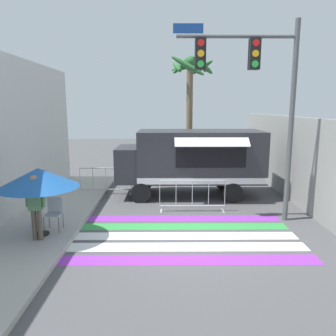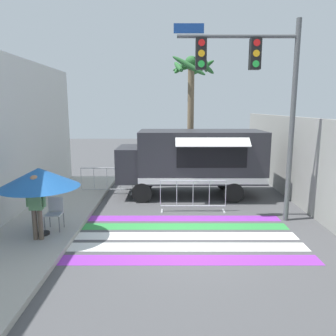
{
  "view_description": "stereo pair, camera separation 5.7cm",
  "coord_description": "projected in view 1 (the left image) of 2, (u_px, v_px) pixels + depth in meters",
  "views": [
    {
      "loc": [
        -0.57,
        -8.62,
        3.66
      ],
      "look_at": [
        -0.48,
        3.02,
        1.5
      ],
      "focal_mm": 35.0,
      "sensor_mm": 36.0,
      "label": 1
    },
    {
      "loc": [
        -0.51,
        -8.62,
        3.66
      ],
      "look_at": [
        -0.48,
        3.02,
        1.5
      ],
      "focal_mm": 35.0,
      "sensor_mm": 36.0,
      "label": 2
    }
  ],
  "objects": [
    {
      "name": "palm_tree",
      "position": [
        190.0,
        90.0,
        15.77
      ],
      "size": [
        2.17,
        2.36,
        6.07
      ],
      "color": "#7A664C",
      "rests_on": "ground_plane"
    },
    {
      "name": "barricade_side",
      "position": [
        106.0,
        181.0,
        13.92
      ],
      "size": [
        2.21,
        0.44,
        1.15
      ],
      "color": "#B7BABF",
      "rests_on": "ground_plane"
    },
    {
      "name": "traffic_signal_pole",
      "position": [
        256.0,
        82.0,
        9.99
      ],
      "size": [
        3.79,
        0.29,
        6.26
      ],
      "color": "#515456",
      "rests_on": "ground_plane"
    },
    {
      "name": "food_truck",
      "position": [
        189.0,
        157.0,
        13.54
      ],
      "size": [
        5.94,
        2.74,
        2.72
      ],
      "color": "#2D2D33",
      "rests_on": "ground_plane"
    },
    {
      "name": "ground_plane",
      "position": [
        186.0,
        240.0,
        9.15
      ],
      "size": [
        60.0,
        60.0,
        0.0
      ],
      "primitive_type": "plane",
      "color": "#4C4C4F"
    },
    {
      "name": "folding_chair",
      "position": [
        54.0,
        211.0,
        9.54
      ],
      "size": [
        0.44,
        0.44,
        0.93
      ],
      "rotation": [
        0.0,
        0.0,
        0.28
      ],
      "color": "#4C4C51",
      "rests_on": "sidewalk_left"
    },
    {
      "name": "crosswalk_painted",
      "position": [
        185.0,
        236.0,
        9.46
      ],
      "size": [
        6.4,
        3.6,
        0.01
      ],
      "color": "purple",
      "rests_on": "ground_plane"
    },
    {
      "name": "patio_umbrella",
      "position": [
        38.0,
        178.0,
        8.89
      ],
      "size": [
        2.17,
        2.17,
        1.91
      ],
      "color": "black",
      "rests_on": "sidewalk_left"
    },
    {
      "name": "barricade_front",
      "position": [
        192.0,
        196.0,
        11.58
      ],
      "size": [
        2.33,
        0.44,
        1.15
      ],
      "color": "#B7BABF",
      "rests_on": "ground_plane"
    },
    {
      "name": "concrete_wall_right",
      "position": [
        305.0,
        164.0,
        11.83
      ],
      "size": [
        0.2,
        16.0,
        3.3
      ],
      "color": "gray",
      "rests_on": "ground_plane"
    },
    {
      "name": "vendor_person",
      "position": [
        36.0,
        203.0,
        8.67
      ],
      "size": [
        0.53,
        0.23,
        1.78
      ],
      "rotation": [
        0.0,
        0.0,
        -0.2
      ],
      "color": "brown",
      "rests_on": "sidewalk_left"
    }
  ]
}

